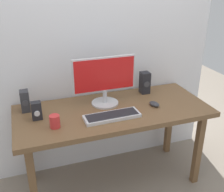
{
  "coord_description": "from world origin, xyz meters",
  "views": [
    {
      "loc": [
        -0.68,
        -1.93,
        1.8
      ],
      "look_at": [
        -0.01,
        0.0,
        0.88
      ],
      "focal_mm": 43.85,
      "sensor_mm": 36.0,
      "label": 1
    }
  ],
  "objects_px": {
    "coffee_mug": "(55,121)",
    "audio_controller": "(37,111)",
    "keyboard_primary": "(112,116)",
    "speaker_right": "(145,83)",
    "monitor": "(104,79)",
    "speaker_left": "(25,101)",
    "desk": "(113,117)",
    "mouse": "(154,104)"
  },
  "relations": [
    {
      "from": "keyboard_primary",
      "to": "speaker_left",
      "type": "distance_m",
      "value": 0.72
    },
    {
      "from": "monitor",
      "to": "coffee_mug",
      "type": "xyz_separation_m",
      "value": [
        -0.47,
        -0.27,
        -0.17
      ]
    },
    {
      "from": "desk",
      "to": "keyboard_primary",
      "type": "bearing_deg",
      "value": -112.7
    },
    {
      "from": "speaker_right",
      "to": "coffee_mug",
      "type": "xyz_separation_m",
      "value": [
        -0.9,
        -0.37,
        -0.05
      ]
    },
    {
      "from": "desk",
      "to": "speaker_left",
      "type": "relative_size",
      "value": 9.11
    },
    {
      "from": "coffee_mug",
      "to": "mouse",
      "type": "bearing_deg",
      "value": 5.36
    },
    {
      "from": "keyboard_primary",
      "to": "mouse",
      "type": "distance_m",
      "value": 0.42
    },
    {
      "from": "monitor",
      "to": "audio_controller",
      "type": "bearing_deg",
      "value": -170.54
    },
    {
      "from": "monitor",
      "to": "speaker_left",
      "type": "xyz_separation_m",
      "value": [
        -0.65,
        0.08,
        -0.13
      ]
    },
    {
      "from": "coffee_mug",
      "to": "audio_controller",
      "type": "bearing_deg",
      "value": 123.34
    },
    {
      "from": "keyboard_primary",
      "to": "speaker_right",
      "type": "bearing_deg",
      "value": 39.13
    },
    {
      "from": "speaker_left",
      "to": "speaker_right",
      "type": "bearing_deg",
      "value": 1.23
    },
    {
      "from": "monitor",
      "to": "speaker_left",
      "type": "relative_size",
      "value": 3.05
    },
    {
      "from": "keyboard_primary",
      "to": "coffee_mug",
      "type": "relative_size",
      "value": 4.62
    },
    {
      "from": "monitor",
      "to": "keyboard_primary",
      "type": "xyz_separation_m",
      "value": [
        -0.02,
        -0.27,
        -0.21
      ]
    },
    {
      "from": "speaker_right",
      "to": "mouse",
      "type": "bearing_deg",
      "value": -98.41
    },
    {
      "from": "speaker_left",
      "to": "coffee_mug",
      "type": "distance_m",
      "value": 0.4
    },
    {
      "from": "keyboard_primary",
      "to": "speaker_right",
      "type": "xyz_separation_m",
      "value": [
        0.45,
        0.37,
        0.09
      ]
    },
    {
      "from": "desk",
      "to": "coffee_mug",
      "type": "bearing_deg",
      "value": -164.28
    },
    {
      "from": "desk",
      "to": "speaker_right",
      "type": "xyz_separation_m",
      "value": [
        0.39,
        0.23,
        0.18
      ]
    },
    {
      "from": "speaker_right",
      "to": "speaker_left",
      "type": "bearing_deg",
      "value": -178.77
    },
    {
      "from": "mouse",
      "to": "speaker_left",
      "type": "xyz_separation_m",
      "value": [
        -1.04,
        0.27,
        0.07
      ]
    },
    {
      "from": "desk",
      "to": "speaker_right",
      "type": "height_order",
      "value": "speaker_right"
    },
    {
      "from": "keyboard_primary",
      "to": "speaker_left",
      "type": "xyz_separation_m",
      "value": [
        -0.63,
        0.35,
        0.07
      ]
    },
    {
      "from": "desk",
      "to": "mouse",
      "type": "xyz_separation_m",
      "value": [
        0.35,
        -0.06,
        0.1
      ]
    },
    {
      "from": "speaker_left",
      "to": "coffee_mug",
      "type": "bearing_deg",
      "value": -61.62
    },
    {
      "from": "monitor",
      "to": "keyboard_primary",
      "type": "distance_m",
      "value": 0.34
    },
    {
      "from": "monitor",
      "to": "speaker_right",
      "type": "distance_m",
      "value": 0.46
    },
    {
      "from": "speaker_left",
      "to": "audio_controller",
      "type": "distance_m",
      "value": 0.19
    },
    {
      "from": "monitor",
      "to": "coffee_mug",
      "type": "distance_m",
      "value": 0.57
    },
    {
      "from": "keyboard_primary",
      "to": "audio_controller",
      "type": "xyz_separation_m",
      "value": [
        -0.56,
        0.17,
        0.06
      ]
    },
    {
      "from": "monitor",
      "to": "audio_controller",
      "type": "xyz_separation_m",
      "value": [
        -0.58,
        -0.1,
        -0.15
      ]
    },
    {
      "from": "speaker_right",
      "to": "coffee_mug",
      "type": "height_order",
      "value": "speaker_right"
    },
    {
      "from": "desk",
      "to": "monitor",
      "type": "relative_size",
      "value": 2.99
    },
    {
      "from": "keyboard_primary",
      "to": "speaker_right",
      "type": "height_order",
      "value": "speaker_right"
    },
    {
      "from": "speaker_right",
      "to": "monitor",
      "type": "bearing_deg",
      "value": -166.58
    },
    {
      "from": "speaker_left",
      "to": "audio_controller",
      "type": "relative_size",
      "value": 1.23
    },
    {
      "from": "speaker_right",
      "to": "speaker_left",
      "type": "relative_size",
      "value": 1.14
    },
    {
      "from": "speaker_right",
      "to": "desk",
      "type": "bearing_deg",
      "value": -149.98
    },
    {
      "from": "desk",
      "to": "monitor",
      "type": "height_order",
      "value": "monitor"
    },
    {
      "from": "speaker_right",
      "to": "audio_controller",
      "type": "height_order",
      "value": "speaker_right"
    },
    {
      "from": "desk",
      "to": "mouse",
      "type": "distance_m",
      "value": 0.37
    }
  ]
}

